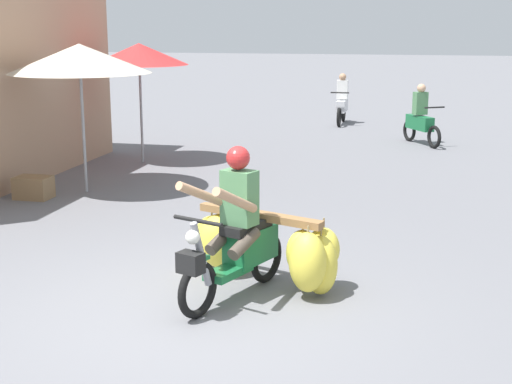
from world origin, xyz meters
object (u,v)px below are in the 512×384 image
object	(u,v)px
market_umbrella_near_shop	(80,59)
motorbike_main_loaded	(257,244)
market_umbrella_further_along	(139,54)
motorbike_distant_ahead_right	(420,120)
produce_crate	(33,188)
motorbike_distant_ahead_left	(342,104)

from	to	relation	value
market_umbrella_near_shop	motorbike_main_loaded	bearing A→B (deg)	-45.09
market_umbrella_near_shop	market_umbrella_further_along	distance (m)	2.72
motorbike_main_loaded	motorbike_distant_ahead_right	xyz separation A→B (m)	(1.59, 10.10, 0.08)
market_umbrella_near_shop	produce_crate	xyz separation A→B (m)	(-0.62, -0.63, -2.03)
motorbike_distant_ahead_right	produce_crate	xyz separation A→B (m)	(-6.01, -6.93, -0.39)
motorbike_distant_ahead_left	market_umbrella_further_along	bearing A→B (deg)	-116.06
motorbike_main_loaded	motorbike_distant_ahead_right	distance (m)	10.23
market_umbrella_further_along	market_umbrella_near_shop	bearing A→B (deg)	-88.69
motorbike_distant_ahead_left	market_umbrella_near_shop	bearing A→B (deg)	-108.86
motorbike_distant_ahead_left	market_umbrella_further_along	world-z (taller)	market_umbrella_further_along
motorbike_main_loaded	market_umbrella_further_along	world-z (taller)	market_umbrella_further_along
motorbike_distant_ahead_left	market_umbrella_further_along	size ratio (longest dim) A/B	0.68
motorbike_distant_ahead_right	market_umbrella_further_along	size ratio (longest dim) A/B	0.60
market_umbrella_near_shop	produce_crate	bearing A→B (deg)	-134.42
market_umbrella_near_shop	market_umbrella_further_along	xyz separation A→B (m)	(-0.06, 2.72, -0.04)
motorbike_distant_ahead_right	produce_crate	size ratio (longest dim) A/B	2.55
motorbike_distant_ahead_right	motorbike_distant_ahead_left	bearing A→B (deg)	124.76
motorbike_distant_ahead_right	market_umbrella_near_shop	bearing A→B (deg)	-130.57
market_umbrella_further_along	produce_crate	world-z (taller)	market_umbrella_further_along
market_umbrella_near_shop	market_umbrella_further_along	bearing A→B (deg)	91.31
motorbike_main_loaded	motorbike_distant_ahead_right	size ratio (longest dim) A/B	1.37
motorbike_distant_ahead_left	market_umbrella_near_shop	size ratio (longest dim) A/B	0.66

